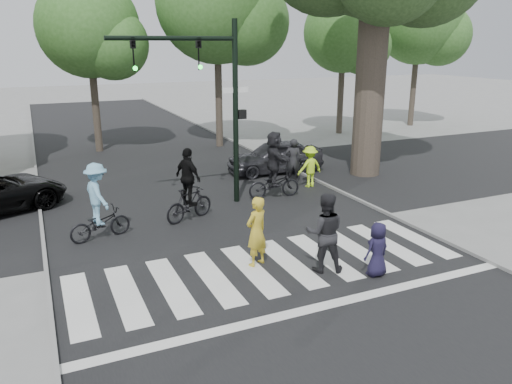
% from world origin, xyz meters
% --- Properties ---
extents(ground, '(120.00, 120.00, 0.00)m').
position_xyz_m(ground, '(0.00, 0.00, 0.00)').
color(ground, gray).
rests_on(ground, ground).
extents(road_stem, '(10.00, 70.00, 0.01)m').
position_xyz_m(road_stem, '(0.00, 5.00, 0.01)').
color(road_stem, black).
rests_on(road_stem, ground).
extents(road_cross, '(70.00, 10.00, 0.01)m').
position_xyz_m(road_cross, '(0.00, 8.00, 0.01)').
color(road_cross, black).
rests_on(road_cross, ground).
extents(curb_left, '(0.10, 70.00, 0.10)m').
position_xyz_m(curb_left, '(-5.05, 5.00, 0.05)').
color(curb_left, gray).
rests_on(curb_left, ground).
extents(curb_right, '(0.10, 70.00, 0.10)m').
position_xyz_m(curb_right, '(5.05, 5.00, 0.05)').
color(curb_right, gray).
rests_on(curb_right, ground).
extents(crosswalk, '(10.00, 3.85, 0.01)m').
position_xyz_m(crosswalk, '(0.00, 0.66, 0.01)').
color(crosswalk, silver).
rests_on(crosswalk, ground).
extents(traffic_signal, '(4.45, 0.29, 6.00)m').
position_xyz_m(traffic_signal, '(0.35, 6.20, 3.90)').
color(traffic_signal, black).
rests_on(traffic_signal, ground).
extents(bg_tree_2, '(5.04, 4.80, 8.40)m').
position_xyz_m(bg_tree_2, '(-1.76, 16.62, 5.78)').
color(bg_tree_2, brown).
rests_on(bg_tree_2, ground).
extents(bg_tree_3, '(6.30, 6.00, 10.20)m').
position_xyz_m(bg_tree_3, '(4.31, 15.27, 6.94)').
color(bg_tree_3, brown).
rests_on(bg_tree_3, ground).
extents(bg_tree_4, '(4.83, 4.60, 8.15)m').
position_xyz_m(bg_tree_4, '(12.23, 16.12, 5.64)').
color(bg_tree_4, brown).
rests_on(bg_tree_4, ground).
extents(bg_tree_5, '(5.67, 5.40, 9.30)m').
position_xyz_m(bg_tree_5, '(18.27, 16.69, 6.36)').
color(bg_tree_5, brown).
rests_on(bg_tree_5, ground).
extents(pedestrian_woman, '(0.75, 0.64, 1.76)m').
position_xyz_m(pedestrian_woman, '(-0.28, 1.22, 0.88)').
color(pedestrian_woman, gold).
rests_on(pedestrian_woman, ground).
extents(pedestrian_child, '(0.69, 0.49, 1.32)m').
position_xyz_m(pedestrian_child, '(2.05, -0.46, 0.66)').
color(pedestrian_child, '#1B1732').
rests_on(pedestrian_child, ground).
extents(pedestrian_adult, '(1.16, 1.06, 1.94)m').
position_xyz_m(pedestrian_adult, '(1.06, 0.29, 0.97)').
color(pedestrian_adult, black).
rests_on(pedestrian_adult, ground).
extents(cyclist_left, '(1.81, 1.24, 2.18)m').
position_xyz_m(cyclist_left, '(-3.55, 4.56, 0.94)').
color(cyclist_left, black).
rests_on(cyclist_left, ground).
extents(cyclist_mid, '(1.79, 1.14, 2.27)m').
position_xyz_m(cyclist_mid, '(-0.84, 5.03, 0.93)').
color(cyclist_mid, black).
rests_on(cyclist_mid, ground).
extents(cyclist_right, '(1.92, 1.79, 2.37)m').
position_xyz_m(cyclist_right, '(2.58, 6.08, 1.06)').
color(cyclist_right, black).
rests_on(cyclist_right, ground).
extents(car_grey, '(4.10, 1.81, 1.37)m').
position_xyz_m(car_grey, '(4.19, 9.28, 0.69)').
color(car_grey, '#2F2F34').
rests_on(car_grey, ground).
extents(bystander_hivis, '(1.06, 0.68, 1.57)m').
position_xyz_m(bystander_hivis, '(4.42, 6.78, 0.78)').
color(bystander_hivis, '#C6FF25').
rests_on(bystander_hivis, ground).
extents(bystander_dark, '(0.76, 0.68, 1.73)m').
position_xyz_m(bystander_dark, '(4.16, 7.61, 0.87)').
color(bystander_dark, black).
rests_on(bystander_dark, ground).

